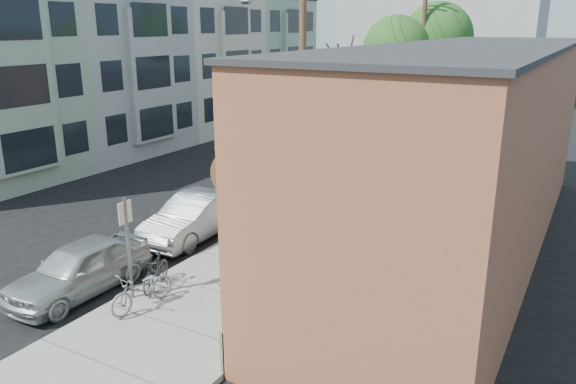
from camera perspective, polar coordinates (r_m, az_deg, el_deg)
The scene contains 27 objects.
ground at distance 19.68m, azimuth -13.46°, elevation -5.22°, with size 120.00×120.00×0.00m, color black.
sidewalk at distance 26.61m, azimuth 9.84°, elevation 0.93°, with size 4.50×58.00×0.15m, color gray.
cafe_building at distance 18.98m, azimuth 17.59°, elevation 4.09°, with size 6.60×20.20×6.61m.
apartment_row at distance 36.74m, azimuth -12.86°, elevation 12.09°, with size 6.30×32.00×9.00m.
end_cap_building at distance 57.14m, azimuth 15.06°, elevation 14.95°, with size 18.00×8.00×12.00m, color #A1A19C.
sign_post at distance 15.23m, azimuth -16.00°, elevation -4.58°, with size 0.07×0.45×2.80m.
parking_meter_near at distance 19.20m, azimuth -5.35°, elevation -2.24°, with size 0.14×0.14×1.24m.
parking_meter_far at distance 25.80m, azimuth 4.66°, elevation 2.71°, with size 0.14×0.14×1.24m.
utility_pole_near at distance 21.92m, azimuth 1.34°, elevation 12.03°, with size 3.57×0.28×10.00m.
utility_pole_far at distance 36.39m, azimuth 13.43°, elevation 13.34°, with size 1.80×0.28×10.00m.
tree_bare at distance 24.23m, azimuth 4.80°, elevation 5.70°, with size 0.24×0.24×4.89m.
tree_leafy_mid at distance 30.65m, azimuth 10.92°, elevation 14.02°, with size 3.48×3.48×7.53m.
tree_leafy_far at distance 38.18m, azimuth 14.93°, elevation 14.90°, with size 4.46×4.46×8.45m.
patio_chair_a at distance 15.23m, azimuth 0.34°, elevation -8.99°, with size 0.50×0.50×0.88m, color #113E11, non-canonical shape.
patio_chair_b at distance 14.15m, azimuth -2.68°, elevation -11.13°, with size 0.50×0.50×0.88m, color #113E11, non-canonical shape.
patron_grey at distance 13.90m, azimuth -6.33°, elevation -9.73°, with size 0.64×0.42×1.75m, color gray.
patron_green at distance 15.55m, azimuth 2.22°, elevation -6.67°, with size 0.85×0.66×1.75m, color #286542.
cyclist at distance 18.33m, azimuth -2.55°, elevation -3.09°, with size 1.08×0.62×1.68m, color maroon.
cyclist_bike at distance 18.43m, azimuth -2.54°, elevation -3.94°, with size 0.73×2.09×1.10m, color black.
parked_bike_a at distance 16.07m, azimuth -13.30°, elevation -7.86°, with size 0.46×1.61×0.97m, color black.
parked_bike_b at distance 15.07m, azimuth -14.60°, elevation -9.56°, with size 0.68×1.94×1.02m, color slate.
car_0 at distance 16.63m, azimuth -20.45°, elevation -7.27°, with size 1.73×4.31×1.47m, color #ABB0B3.
car_1 at distance 19.82m, azimuth -9.40°, elevation -2.47°, with size 1.61×4.62×1.52m, color #9E9FA5.
car_2 at distance 24.47m, azimuth -0.75°, elevation 1.66°, with size 2.37×5.82×1.69m, color black.
car_3 at distance 30.23m, azimuth 5.58°, elevation 4.28°, with size 2.44×5.28×1.47m, color #B0B3B8.
car_4 at distance 35.55m, azimuth 9.45°, elevation 6.05°, with size 1.61×4.63×1.52m, color #989C9F.
bus at distance 43.90m, azimuth 10.17°, elevation 9.06°, with size 2.62×11.18×3.12m, color silver.
Camera 1 is at (12.69, -13.21, 7.19)m, focal length 35.00 mm.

